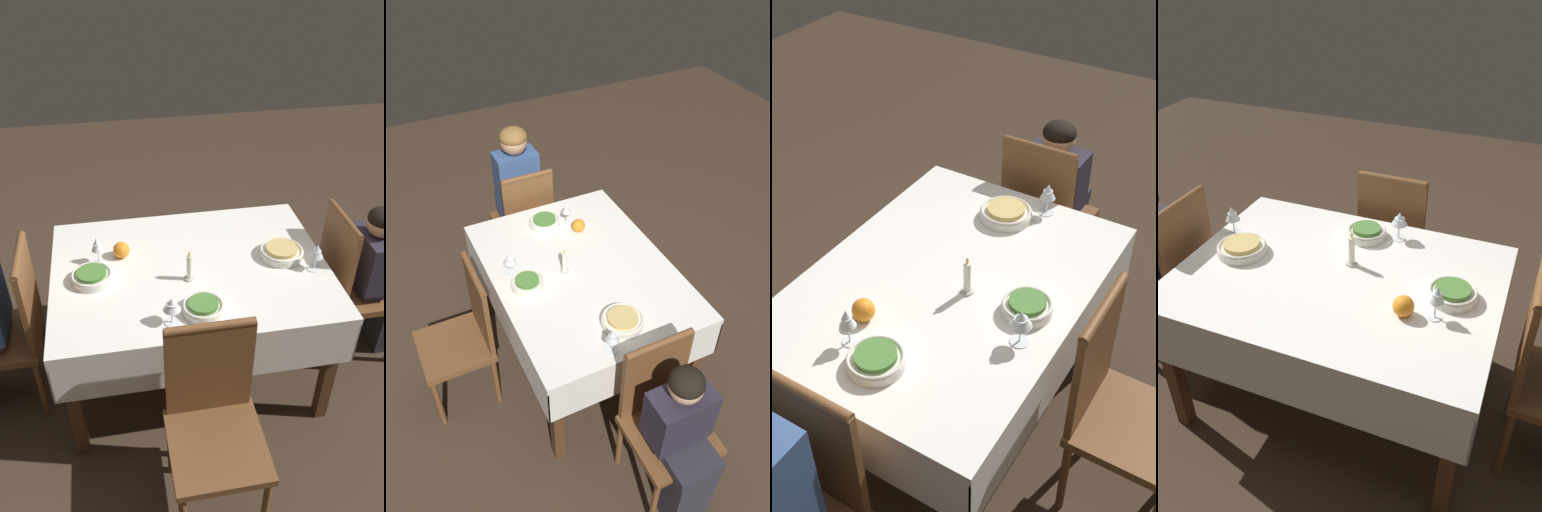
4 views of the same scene
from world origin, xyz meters
The scene contains 15 objects.
ground_plane centered at (0.00, 0.00, 0.00)m, with size 8.00×8.00×0.00m, color #3D2D21.
dining_table centered at (0.00, 0.00, 0.66)m, with size 1.39×1.02×0.75m.
chair_west centered at (-0.91, -0.02, 0.51)m, with size 0.40×0.40×0.95m.
chair_east centered at (0.91, 0.01, 0.51)m, with size 0.40×0.40×0.95m.
chair_south centered at (-0.03, -0.73, 0.51)m, with size 0.40×0.40×0.95m.
person_adult_denim centered at (-1.07, -0.02, 0.68)m, with size 0.34×0.30×1.20m.
person_child_dark centered at (1.09, 0.01, 0.53)m, with size 0.33×0.30×0.97m.
bowl_west centered at (-0.49, -0.02, 0.77)m, with size 0.20×0.20×0.06m.
wine_glass_west centered at (-0.45, 0.12, 0.85)m, with size 0.06×0.06×0.15m.
bowl_east centered at (0.48, 0.01, 0.77)m, with size 0.23×0.23×0.06m.
wine_glass_east centered at (0.61, -0.12, 0.85)m, with size 0.07×0.07×0.15m.
bowl_south centered at (0.00, -0.34, 0.77)m, with size 0.19×0.19×0.06m.
wine_glass_south centered at (-0.15, -0.38, 0.85)m, with size 0.08×0.08×0.14m.
candle_centerpiece centered at (-0.02, -0.09, 0.81)m, with size 0.05×0.05×0.16m.
orange_fruit centered at (-0.33, 0.15, 0.79)m, with size 0.09×0.09×0.09m, color orange.
Camera 2 is at (1.96, -0.96, 2.74)m, focal length 35.00 mm.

